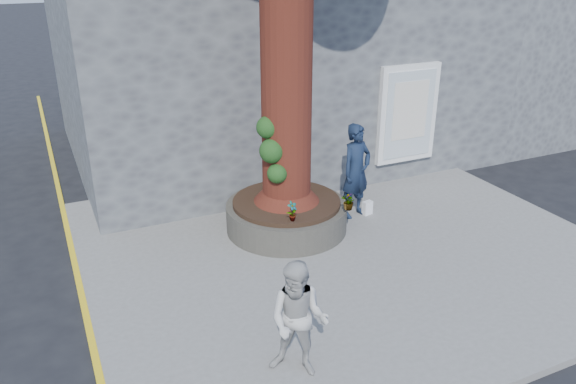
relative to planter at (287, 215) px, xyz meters
name	(u,v)px	position (x,y,z in m)	size (l,w,h in m)	color
ground	(293,297)	(-0.80, -2.00, -0.41)	(120.00, 120.00, 0.00)	black
pavement	(344,246)	(0.70, -1.00, -0.35)	(9.00, 8.00, 0.12)	slate
yellow_line	(85,310)	(-3.85, -1.00, -0.41)	(0.10, 30.00, 0.01)	yellow
stone_shop	(263,29)	(1.70, 5.20, 2.75)	(10.30, 8.30, 6.30)	#4A4B4F
neighbour_shop	(496,21)	(9.70, 5.20, 2.59)	(6.00, 8.00, 6.00)	#4A4B4F
planter	(287,215)	(0.00, 0.00, 0.00)	(2.30, 2.30, 0.60)	black
man	(356,171)	(1.50, -0.02, 0.66)	(0.69, 0.46, 1.90)	#131F36
woman	(299,320)	(-1.53, -3.69, 0.49)	(0.76, 0.59, 1.57)	#BAB7B2
shopping_bag	(367,208)	(1.75, -0.11, -0.15)	(0.20, 0.12, 0.28)	white
plant_a	(292,211)	(-0.28, -0.85, 0.49)	(0.19, 0.13, 0.37)	gray
plant_b	(279,174)	(0.20, 0.82, 0.50)	(0.21, 0.20, 0.38)	gray
plant_c	(349,201)	(0.85, -0.85, 0.47)	(0.18, 0.18, 0.33)	gray
plant_d	(349,202)	(0.85, -0.85, 0.45)	(0.27, 0.24, 0.29)	gray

